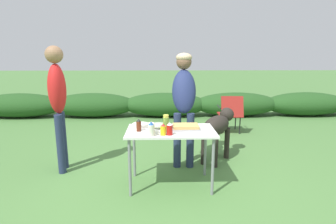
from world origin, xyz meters
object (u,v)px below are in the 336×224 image
(standing_person_in_navy_coat, at_px, (184,95))
(folding_table, at_px, (171,136))
(food_tray, at_px, (186,127))
(mayo_bottle, at_px, (151,129))
(beer_bottle, at_px, (152,127))
(relish_jar, at_px, (166,123))
(plate_stack, at_px, (140,125))
(mixing_bowl, at_px, (159,125))
(dog, at_px, (218,127))
(camp_chair_green_behind_table, at_px, (230,112))
(standing_person_in_dark_puffer, at_px, (58,96))
(paper_cup_stack, at_px, (151,129))
(ketchup_bottle, at_px, (170,129))
(bbq_sauce_bottle, at_px, (139,125))
(mustard_bottle, at_px, (163,130))

(standing_person_in_navy_coat, bearing_deg, folding_table, -105.13)
(food_tray, xyz_separation_m, mayo_bottle, (-0.43, -0.30, 0.06))
(folding_table, relative_size, beer_bottle, 8.01)
(food_tray, distance_m, relish_jar, 0.28)
(folding_table, distance_m, plate_stack, 0.43)
(food_tray, bearing_deg, mixing_bowl, 169.73)
(dog, height_order, camp_chair_green_behind_table, camp_chair_green_behind_table)
(plate_stack, xyz_separation_m, standing_person_in_dark_puffer, (-1.16, 0.34, 0.34))
(standing_person_in_navy_coat, bearing_deg, paper_cup_stack, -115.44)
(mixing_bowl, height_order, beer_bottle, beer_bottle)
(plate_stack, height_order, camp_chair_green_behind_table, camp_chair_green_behind_table)
(ketchup_bottle, bearing_deg, standing_person_in_dark_puffer, 155.44)
(relish_jar, height_order, mayo_bottle, relish_jar)
(camp_chair_green_behind_table, bearing_deg, beer_bottle, -120.73)
(folding_table, bearing_deg, plate_stack, 158.83)
(relish_jar, distance_m, dog, 1.26)
(plate_stack, bearing_deg, food_tray, -10.79)
(standing_person_in_navy_coat, bearing_deg, camp_chair_green_behind_table, 57.78)
(mayo_bottle, relative_size, camp_chair_green_behind_table, 0.21)
(mixing_bowl, height_order, standing_person_in_navy_coat, standing_person_in_navy_coat)
(standing_person_in_dark_puffer, bearing_deg, plate_stack, -115.29)
(standing_person_in_navy_coat, height_order, dog, standing_person_in_navy_coat)
(bbq_sauce_bottle, relative_size, camp_chair_green_behind_table, 0.19)
(food_tray, bearing_deg, mustard_bottle, -138.54)
(food_tray, height_order, mayo_bottle, mayo_bottle)
(mayo_bottle, relative_size, standing_person_in_navy_coat, 0.10)
(mustard_bottle, relative_size, dog, 0.15)
(mayo_bottle, xyz_separation_m, dog, (1.02, 1.08, -0.27))
(paper_cup_stack, xyz_separation_m, standing_person_in_dark_puffer, (-1.32, 0.66, 0.30))
(ketchup_bottle, distance_m, standing_person_in_dark_puffer, 1.71)
(bbq_sauce_bottle, bearing_deg, dog, 36.36)
(folding_table, relative_size, mixing_bowl, 5.36)
(paper_cup_stack, height_order, beer_bottle, beer_bottle)
(paper_cup_stack, bearing_deg, ketchup_bottle, -10.79)
(mayo_bottle, xyz_separation_m, standing_person_in_navy_coat, (0.46, 0.95, 0.25))
(mixing_bowl, relative_size, ketchup_bottle, 1.37)
(mustard_bottle, relative_size, ketchup_bottle, 0.92)
(paper_cup_stack, distance_m, mayo_bottle, 0.09)
(plate_stack, relative_size, bbq_sauce_bottle, 1.32)
(plate_stack, distance_m, beer_bottle, 0.30)
(standing_person_in_navy_coat, distance_m, dog, 0.78)
(bbq_sauce_bottle, relative_size, standing_person_in_navy_coat, 0.09)
(relish_jar, height_order, standing_person_in_dark_puffer, standing_person_in_dark_puffer)
(plate_stack, relative_size, ketchup_bottle, 1.38)
(relish_jar, height_order, standing_person_in_navy_coat, standing_person_in_navy_coat)
(mixing_bowl, xyz_separation_m, mayo_bottle, (-0.08, -0.36, 0.05))
(beer_bottle, distance_m, mayo_bottle, 0.16)
(standing_person_in_navy_coat, xyz_separation_m, standing_person_in_dark_puffer, (-1.78, -0.20, 0.03))
(standing_person_in_dark_puffer, relative_size, camp_chair_green_behind_table, 2.15)
(bbq_sauce_bottle, bearing_deg, mixing_bowl, 30.11)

